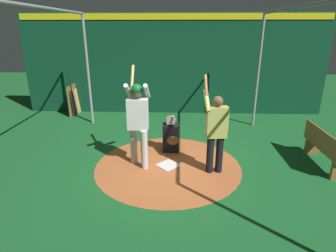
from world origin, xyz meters
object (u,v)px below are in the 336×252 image
Objects in this scene: bat_rack at (75,100)px; bench at (324,148)px; visitor at (216,129)px; catcher at (171,137)px; batter at (138,117)px; home_plate at (168,165)px.

bench is at bearing 61.41° from bat_rack.
bat_rack reaches higher than bench.
bench is at bearing 93.62° from visitor.
bench is (3.80, 6.96, -0.06)m from bat_rack.
catcher is 0.64× the size of bench.
catcher reaches higher than bench.
batter is at bearing -87.68° from bench.
visitor is 1.38× the size of bench.
home_plate is at bearing 89.74° from batter.
visitor is 2.55m from bench.
bat_rack is (-3.96, -3.51, 0.48)m from home_plate.
catcher is (-0.81, 0.04, 0.36)m from home_plate.
home_plate is 0.19× the size of batter.
bench is (0.64, 3.41, 0.07)m from catcher.
bench is (-0.17, 4.10, -0.71)m from batter.
bat_rack is at bearing -144.13° from batter.
home_plate is 5.32m from bat_rack.
bat_rack is 7.93m from bench.
home_plate is 0.28× the size of bench.
batter reaches higher than catcher.
batter is 4.16m from bench.
batter is (-0.00, -0.65, 1.13)m from home_plate.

